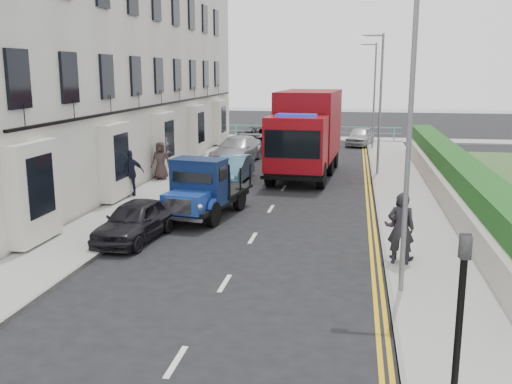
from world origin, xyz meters
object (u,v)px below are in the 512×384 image
parked_car_front (135,221)px  bedford_lorry (201,192)px  lamp_near (404,127)px  red_lorry (307,131)px  lamp_far (373,90)px  lamp_mid (378,96)px  pedestrian_east_near (401,228)px

parked_car_front → bedford_lorry: bearing=69.7°
lamp_near → red_lorry: 15.98m
lamp_far → parked_car_front: (-7.78, -22.81, -3.37)m
lamp_mid → lamp_far: bearing=90.0°
lamp_near → lamp_far: 26.00m
lamp_near → pedestrian_east_near: (0.22, 1.96, -2.89)m
lamp_near → lamp_far: bearing=90.0°
lamp_mid → lamp_far: (0.00, 10.00, 0.00)m
bedford_lorry → red_lorry: (2.93, 9.48, 1.24)m
bedford_lorry → lamp_mid: bearing=66.8°
lamp_mid → parked_car_front: (-7.78, -12.81, -3.37)m
pedestrian_east_near → bedford_lorry: bearing=-29.4°
lamp_near → bedford_lorry: bearing=136.7°
lamp_far → bedford_lorry: (-6.40, -19.98, -2.99)m
lamp_mid → lamp_far: same height
lamp_mid → pedestrian_east_near: 14.34m
lamp_mid → bedford_lorry: bearing=-122.7°
lamp_near → red_lorry: bearing=102.6°
lamp_far → lamp_mid: bearing=-90.0°
bedford_lorry → parked_car_front: bearing=-106.4°
bedford_lorry → lamp_near: bearing=-33.8°
bedford_lorry → parked_car_front: 3.17m
lamp_mid → pedestrian_east_near: bearing=-89.1°
lamp_near → parked_car_front: bearing=157.7°
parked_car_front → red_lorry: bearing=76.3°
lamp_near → lamp_mid: 16.00m
red_lorry → bedford_lorry: bearing=-103.7°
lamp_mid → parked_car_front: bearing=-121.3°
lamp_far → parked_car_front: 24.33m
lamp_mid → lamp_near: bearing=-90.0°
lamp_mid → bedford_lorry: lamp_mid is taller
red_lorry → lamp_far: bearing=75.2°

